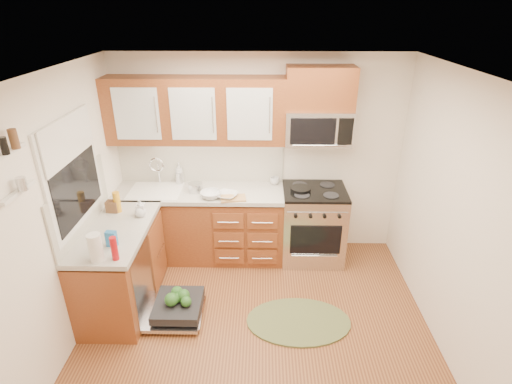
{
  "coord_description": "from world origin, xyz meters",
  "views": [
    {
      "loc": [
        0.05,
        -2.92,
        2.99
      ],
      "look_at": [
        -0.02,
        0.85,
        1.19
      ],
      "focal_mm": 28.0,
      "sensor_mm": 36.0,
      "label": 1
    }
  ],
  "objects_px": {
    "microwave": "(318,127)",
    "cutting_board": "(233,198)",
    "paper_towel_roll": "(96,248)",
    "dishwasher": "(175,308)",
    "upper_cabinets": "(196,110)",
    "bowl_b": "(211,195)",
    "rug": "(298,321)",
    "bowl_a": "(227,196)",
    "sink": "(157,200)",
    "skillet": "(301,189)",
    "range": "(313,224)",
    "stock_pot": "(196,187)",
    "cup": "(275,181)"
  },
  "relations": [
    {
      "from": "rug",
      "to": "bowl_b",
      "type": "relative_size",
      "value": 4.45
    },
    {
      "from": "paper_towel_roll",
      "to": "bowl_a",
      "type": "relative_size",
      "value": 1.09
    },
    {
      "from": "paper_towel_roll",
      "to": "dishwasher",
      "type": "bearing_deg",
      "value": 30.45
    },
    {
      "from": "upper_cabinets",
      "to": "range",
      "type": "relative_size",
      "value": 2.16
    },
    {
      "from": "skillet",
      "to": "bowl_b",
      "type": "distance_m",
      "value": 1.07
    },
    {
      "from": "range",
      "to": "skillet",
      "type": "xyz_separation_m",
      "value": [
        -0.18,
        -0.03,
        0.5
      ]
    },
    {
      "from": "sink",
      "to": "cup",
      "type": "distance_m",
      "value": 1.48
    },
    {
      "from": "stock_pot",
      "to": "cup",
      "type": "height_order",
      "value": "stock_pot"
    },
    {
      "from": "microwave",
      "to": "bowl_b",
      "type": "distance_m",
      "value": 1.47
    },
    {
      "from": "sink",
      "to": "stock_pot",
      "type": "height_order",
      "value": "stock_pot"
    },
    {
      "from": "rug",
      "to": "bowl_b",
      "type": "bearing_deg",
      "value": 134.12
    },
    {
      "from": "cutting_board",
      "to": "microwave",
      "type": "bearing_deg",
      "value": 18.75
    },
    {
      "from": "rug",
      "to": "bowl_a",
      "type": "bearing_deg",
      "value": 128.11
    },
    {
      "from": "stock_pot",
      "to": "bowl_a",
      "type": "xyz_separation_m",
      "value": [
        0.39,
        -0.17,
        -0.02
      ]
    },
    {
      "from": "cup",
      "to": "stock_pot",
      "type": "bearing_deg",
      "value": -166.46
    },
    {
      "from": "range",
      "to": "sink",
      "type": "xyz_separation_m",
      "value": [
        -1.93,
        -0.01,
        0.33
      ]
    },
    {
      "from": "rug",
      "to": "skillet",
      "type": "height_order",
      "value": "skillet"
    },
    {
      "from": "cutting_board",
      "to": "bowl_b",
      "type": "xyz_separation_m",
      "value": [
        -0.27,
        0.03,
        0.03
      ]
    },
    {
      "from": "cutting_board",
      "to": "dishwasher",
      "type": "bearing_deg",
      "value": -121.69
    },
    {
      "from": "range",
      "to": "stock_pot",
      "type": "distance_m",
      "value": 1.52
    },
    {
      "from": "upper_cabinets",
      "to": "sink",
      "type": "distance_m",
      "value": 1.21
    },
    {
      "from": "sink",
      "to": "skillet",
      "type": "relative_size",
      "value": 2.55
    },
    {
      "from": "upper_cabinets",
      "to": "bowl_a",
      "type": "xyz_separation_m",
      "value": [
        0.36,
        -0.32,
        -0.92
      ]
    },
    {
      "from": "rug",
      "to": "cutting_board",
      "type": "xyz_separation_m",
      "value": [
        -0.72,
        0.99,
        0.93
      ]
    },
    {
      "from": "paper_towel_roll",
      "to": "microwave",
      "type": "bearing_deg",
      "value": 36.99
    },
    {
      "from": "microwave",
      "to": "bowl_a",
      "type": "relative_size",
      "value": 3.12
    },
    {
      "from": "upper_cabinets",
      "to": "rug",
      "type": "height_order",
      "value": "upper_cabinets"
    },
    {
      "from": "microwave",
      "to": "bowl_b",
      "type": "relative_size",
      "value": 3.15
    },
    {
      "from": "dishwasher",
      "to": "stock_pot",
      "type": "height_order",
      "value": "stock_pot"
    },
    {
      "from": "stock_pot",
      "to": "bowl_a",
      "type": "distance_m",
      "value": 0.43
    },
    {
      "from": "cutting_board",
      "to": "bowl_b",
      "type": "height_order",
      "value": "bowl_b"
    },
    {
      "from": "microwave",
      "to": "range",
      "type": "bearing_deg",
      "value": -90.0
    },
    {
      "from": "range",
      "to": "cutting_board",
      "type": "height_order",
      "value": "range"
    },
    {
      "from": "range",
      "to": "rug",
      "type": "distance_m",
      "value": 1.31
    },
    {
      "from": "paper_towel_roll",
      "to": "bowl_a",
      "type": "distance_m",
      "value": 1.64
    },
    {
      "from": "upper_cabinets",
      "to": "stock_pot",
      "type": "height_order",
      "value": "upper_cabinets"
    },
    {
      "from": "microwave",
      "to": "cutting_board",
      "type": "bearing_deg",
      "value": -161.25
    },
    {
      "from": "upper_cabinets",
      "to": "bowl_b",
      "type": "distance_m",
      "value": 0.98
    },
    {
      "from": "microwave",
      "to": "cup",
      "type": "distance_m",
      "value": 0.88
    },
    {
      "from": "range",
      "to": "stock_pot",
      "type": "height_order",
      "value": "stock_pot"
    },
    {
      "from": "skillet",
      "to": "cup",
      "type": "bearing_deg",
      "value": 140.47
    },
    {
      "from": "microwave",
      "to": "bowl_a",
      "type": "height_order",
      "value": "microwave"
    },
    {
      "from": "range",
      "to": "bowl_a",
      "type": "height_order",
      "value": "bowl_a"
    },
    {
      "from": "cutting_board",
      "to": "cup",
      "type": "distance_m",
      "value": 0.65
    },
    {
      "from": "skillet",
      "to": "rug",
      "type": "bearing_deg",
      "value": -93.57
    },
    {
      "from": "microwave",
      "to": "rug",
      "type": "distance_m",
      "value": 2.16
    },
    {
      "from": "skillet",
      "to": "bowl_b",
      "type": "relative_size",
      "value": 1.01
    },
    {
      "from": "rug",
      "to": "sink",
      "type": "bearing_deg",
      "value": 144.72
    },
    {
      "from": "upper_cabinets",
      "to": "stock_pot",
      "type": "relative_size",
      "value": 11.71
    },
    {
      "from": "stock_pot",
      "to": "cutting_board",
      "type": "distance_m",
      "value": 0.51
    }
  ]
}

